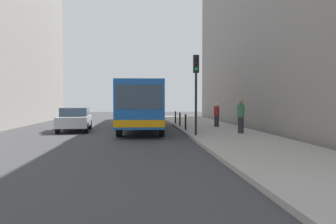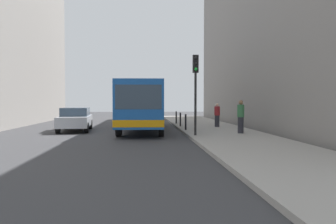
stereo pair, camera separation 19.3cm
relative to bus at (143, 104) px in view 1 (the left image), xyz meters
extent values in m
plane|color=#38383A|center=(-0.87, -3.09, -1.73)|extent=(80.00, 80.00, 0.00)
cube|color=#9E9991|center=(4.53, -3.09, -1.65)|extent=(4.40, 40.00, 0.15)
cube|color=gray|center=(10.63, 0.91, 5.38)|extent=(7.00, 32.00, 14.21)
cube|color=#19519E|center=(0.00, -0.11, 0.02)|extent=(2.94, 11.09, 2.50)
cube|color=orange|center=(0.00, -0.11, -0.93)|extent=(2.96, 11.11, 0.36)
cube|color=#2D3D4C|center=(-0.22, -5.58, 0.37)|extent=(2.26, 0.15, 1.20)
cube|color=#2D3D4C|center=(0.02, 0.39, 0.37)|extent=(2.89, 9.49, 1.00)
cylinder|color=black|center=(0.97, -4.05, -1.23)|extent=(0.32, 1.01, 1.00)
cylinder|color=black|center=(-1.29, -3.96, -1.23)|extent=(0.32, 1.01, 1.00)
cylinder|color=black|center=(1.28, 3.75, -1.23)|extent=(0.32, 1.01, 1.00)
cylinder|color=black|center=(-0.98, 3.84, -1.23)|extent=(0.32, 1.01, 1.00)
cube|color=#A5A8AD|center=(-4.27, -0.44, -1.09)|extent=(2.14, 4.53, 0.64)
cube|color=#2D3D4C|center=(-4.29, -0.29, -0.51)|extent=(1.79, 2.58, 0.52)
cylinder|color=black|center=(-3.34, -1.87, -1.41)|extent=(0.27, 0.66, 0.64)
cylinder|color=black|center=(-4.97, -2.00, -1.41)|extent=(0.27, 0.66, 0.64)
cylinder|color=black|center=(-3.58, 1.12, -1.41)|extent=(0.27, 0.66, 0.64)
cylinder|color=black|center=(-5.21, 0.99, -1.41)|extent=(0.27, 0.66, 0.64)
cylinder|color=black|center=(2.68, -4.92, 0.02)|extent=(0.12, 0.12, 3.20)
cube|color=black|center=(2.68, -4.92, 2.07)|extent=(0.28, 0.24, 0.90)
sphere|color=black|center=(2.68, -5.05, 2.35)|extent=(0.16, 0.16, 0.16)
sphere|color=black|center=(2.68, -5.05, 2.07)|extent=(0.16, 0.16, 0.16)
sphere|color=green|center=(2.68, -5.05, 1.79)|extent=(0.16, 0.16, 0.16)
cylinder|color=black|center=(2.58, -1.79, -1.10)|extent=(0.11, 0.11, 0.95)
cylinder|color=black|center=(2.58, 1.08, -1.10)|extent=(0.11, 0.11, 0.95)
cylinder|color=black|center=(2.58, 3.96, -1.10)|extent=(0.11, 0.11, 0.95)
cylinder|color=#26262D|center=(5.31, -4.06, -1.14)|extent=(0.32, 0.32, 0.88)
cylinder|color=#336B3F|center=(5.31, -4.06, -0.36)|extent=(0.38, 0.38, 0.68)
sphere|color=#8C6647|center=(5.31, -4.06, 0.10)|extent=(0.24, 0.24, 0.24)
cylinder|color=#26262D|center=(5.01, 0.39, -1.18)|extent=(0.32, 0.32, 0.78)
cylinder|color=maroon|center=(5.01, 0.39, -0.49)|extent=(0.38, 0.38, 0.60)
sphere|color=beige|center=(5.01, 0.39, -0.08)|extent=(0.22, 0.22, 0.22)
camera|label=1|loc=(-0.19, -21.75, 0.18)|focal=35.50mm
camera|label=2|loc=(0.00, -21.77, 0.18)|focal=35.50mm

